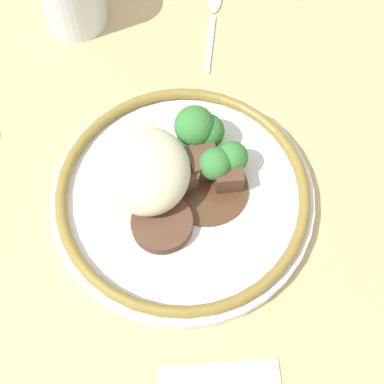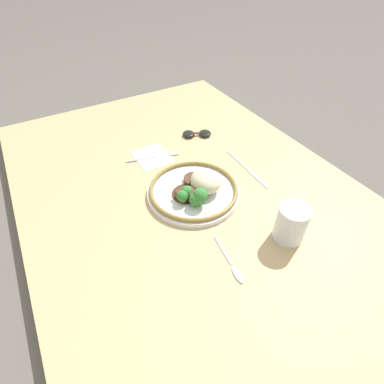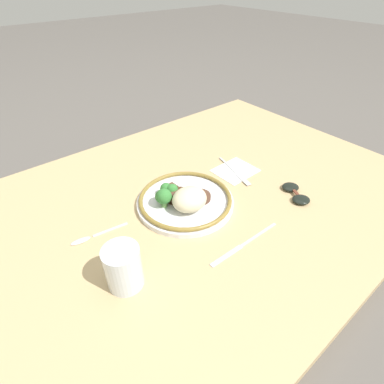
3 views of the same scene
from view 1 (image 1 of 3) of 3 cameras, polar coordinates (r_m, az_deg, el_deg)
The scene contains 4 objects.
ground_plane at distance 0.63m, azimuth -0.99°, elevation -1.67°, with size 8.00×8.00×0.00m, color #5B5651.
dining_table at distance 0.61m, azimuth -1.02°, elevation -0.75°, with size 1.49×0.97×0.04m.
plate at distance 0.56m, azimuth -1.33°, elevation 0.62°, with size 0.28×0.28×0.08m.
spoon at distance 0.75m, azimuth 2.32°, elevation 18.81°, with size 0.15×0.03×0.01m.
Camera 1 is at (-0.27, -0.00, 0.57)m, focal length 50.00 mm.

